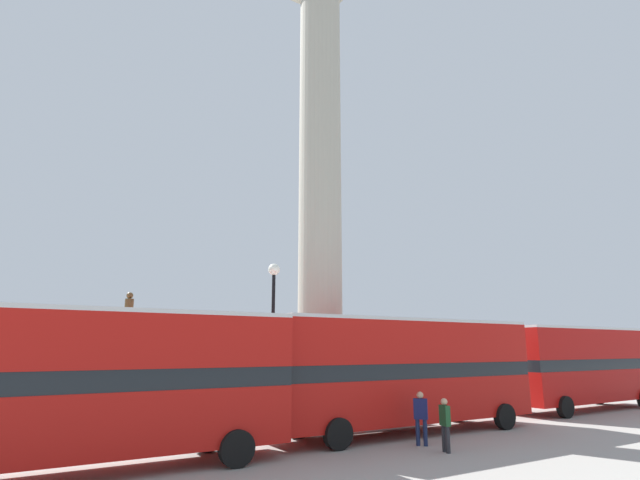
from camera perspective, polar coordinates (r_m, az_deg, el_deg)
ground_plane at (r=24.03m, az=-0.00°, el=-19.90°), size 200.00×200.00×0.00m
monument_column at (r=24.49m, az=-0.00°, el=1.13°), size 6.18×6.18×24.30m
bus_a at (r=20.47m, az=9.73°, el=-14.35°), size 11.51×3.01×4.32m
bus_b at (r=30.78m, az=27.55°, el=-12.45°), size 10.38×2.83×4.28m
bus_c at (r=15.00m, az=-25.73°, el=-14.34°), size 11.34×2.83×4.23m
equestrian_statue at (r=22.81m, az=-21.67°, el=-15.94°), size 3.99×2.97×5.53m
street_lamp at (r=20.27m, az=-5.42°, el=-9.95°), size 0.48×0.48×6.58m
pedestrian_near_lamp at (r=17.27m, az=14.10°, el=-19.56°), size 0.28×0.46×1.63m
pedestrian_by_plinth at (r=18.20m, az=11.45°, el=-19.00°), size 0.44×0.47×1.75m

